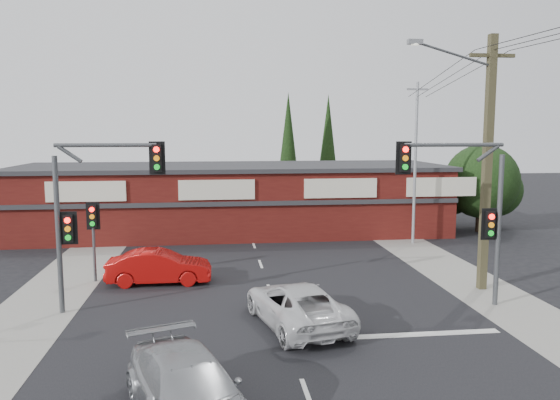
{
  "coord_description": "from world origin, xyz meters",
  "views": [
    {
      "loc": [
        -2.16,
        -17.24,
        6.33
      ],
      "look_at": [
        0.31,
        3.0,
        3.74
      ],
      "focal_mm": 35.0,
      "sensor_mm": 36.0,
      "label": 1
    }
  ],
  "objects": [
    {
      "name": "ground",
      "position": [
        0.0,
        0.0,
        0.0
      ],
      "size": [
        120.0,
        120.0,
        0.0
      ],
      "primitive_type": "plane",
      "color": "black",
      "rests_on": "ground"
    },
    {
      "name": "road_strip",
      "position": [
        0.0,
        5.0,
        0.01
      ],
      "size": [
        14.0,
        70.0,
        0.01
      ],
      "primitive_type": "cube",
      "color": "black",
      "rests_on": "ground"
    },
    {
      "name": "verge_left",
      "position": [
        -8.5,
        5.0,
        0.01
      ],
      "size": [
        3.0,
        70.0,
        0.02
      ],
      "primitive_type": "cube",
      "color": "gray",
      "rests_on": "ground"
    },
    {
      "name": "verge_right",
      "position": [
        8.5,
        5.0,
        0.01
      ],
      "size": [
        3.0,
        70.0,
        0.02
      ],
      "primitive_type": "cube",
      "color": "gray",
      "rests_on": "ground"
    },
    {
      "name": "stop_line",
      "position": [
        3.5,
        -1.5,
        0.01
      ],
      "size": [
        6.5,
        0.35,
        0.01
      ],
      "primitive_type": "cube",
      "color": "silver",
      "rests_on": "ground"
    },
    {
      "name": "white_suv",
      "position": [
        0.48,
        -0.18,
        0.7
      ],
      "size": [
        3.38,
        5.42,
        1.4
      ],
      "primitive_type": "imported",
      "rotation": [
        0.0,
        0.0,
        3.37
      ],
      "color": "silver",
      "rests_on": "ground"
    },
    {
      "name": "silver_suv",
      "position": [
        -2.76,
        -5.91,
        0.73
      ],
      "size": [
        3.61,
        5.45,
        1.47
      ],
      "primitive_type": "imported",
      "rotation": [
        0.0,
        0.0,
        0.34
      ],
      "color": "#9FA1A4",
      "rests_on": "ground"
    },
    {
      "name": "red_sedan",
      "position": [
        -4.48,
        5.41,
        0.71
      ],
      "size": [
        4.31,
        1.55,
        1.41
      ],
      "primitive_type": "imported",
      "rotation": [
        0.0,
        0.0,
        1.56
      ],
      "color": "#B30C0B",
      "rests_on": "ground"
    },
    {
      "name": "lane_dashes",
      "position": [
        0.0,
        -0.56,
        0.02
      ],
      "size": [
        0.12,
        36.48,
        0.01
      ],
      "color": "silver",
      "rests_on": "ground"
    },
    {
      "name": "shop_building",
      "position": [
        -0.99,
        16.99,
        2.13
      ],
      "size": [
        27.3,
        8.4,
        4.22
      ],
      "color": "#46100E",
      "rests_on": "ground"
    },
    {
      "name": "tree_cluster",
      "position": [
        14.69,
        15.44,
        2.9
      ],
      "size": [
        5.9,
        5.1,
        5.5
      ],
      "color": "#2D2116",
      "rests_on": "ground"
    },
    {
      "name": "conifer_near",
      "position": [
        3.5,
        24.0,
        5.48
      ],
      "size": [
        1.8,
        1.8,
        9.25
      ],
      "color": "#2D2116",
      "rests_on": "ground"
    },
    {
      "name": "conifer_far",
      "position": [
        7.0,
        26.0,
        5.48
      ],
      "size": [
        1.8,
        1.8,
        9.25
      ],
      "color": "#2D2116",
      "rests_on": "ground"
    },
    {
      "name": "traffic_mast_left",
      "position": [
        -6.43,
        2.0,
        3.93
      ],
      "size": [
        3.77,
        0.27,
        5.97
      ],
      "color": "#47494C",
      "rests_on": "ground"
    },
    {
      "name": "traffic_mast_right",
      "position": [
        6.86,
        1.0,
        3.95
      ],
      "size": [
        3.96,
        0.27,
        5.97
      ],
      "color": "#47494C",
      "rests_on": "ground"
    },
    {
      "name": "pedestal_signal",
      "position": [
        -7.2,
        6.01,
        2.41
      ],
      "size": [
        0.55,
        0.27,
        3.38
      ],
      "color": "#47494C",
      "rests_on": "ground"
    },
    {
      "name": "utility_pole",
      "position": [
        8.36,
        2.99,
        5.4
      ],
      "size": [
        4.38,
        0.59,
        10.0
      ],
      "color": "#494329",
      "rests_on": "ground"
    },
    {
      "name": "steel_pole",
      "position": [
        9.0,
        12.0,
        4.7
      ],
      "size": [
        1.2,
        0.16,
        9.0
      ],
      "color": "gray",
      "rests_on": "ground"
    }
  ]
}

